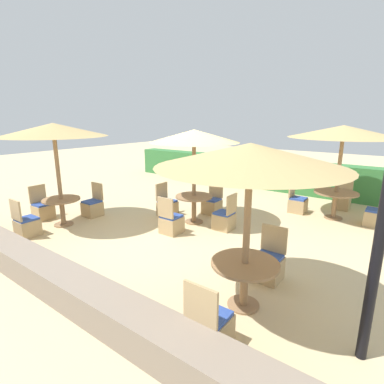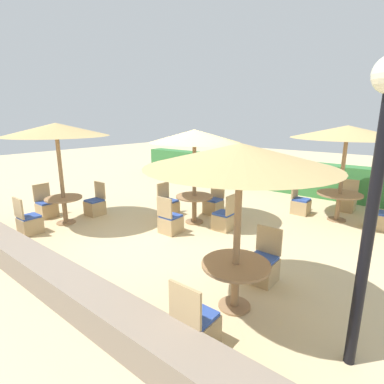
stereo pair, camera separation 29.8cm
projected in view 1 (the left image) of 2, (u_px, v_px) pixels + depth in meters
ground_plane at (178, 232)px, 7.36m from camera, size 40.00×40.00×0.00m
hedge_row at (270, 174)px, 11.69m from camera, size 13.00×0.70×1.17m
stone_border at (54, 278)px, 4.83m from camera, size 10.00×0.56×0.46m
parasol_back_right at (343, 132)px, 7.80m from camera, size 2.80×2.80×2.55m
round_table_back_right at (336, 197)px, 8.23m from camera, size 1.15×1.15×0.76m
patio_chair_back_right_west at (297, 204)px, 8.84m from camera, size 0.46×0.46×0.93m
patio_chair_back_right_east at (375, 216)px, 7.71m from camera, size 0.46×0.46×0.93m
patio_chair_back_right_north at (342, 201)px, 9.18m from camera, size 0.46×0.46×0.93m
parasol_center at (194, 137)px, 7.50m from camera, size 2.30×2.30×2.45m
round_table_center at (194, 202)px, 7.93m from camera, size 0.98×0.98×0.74m
patio_chair_center_west at (167, 207)px, 8.56m from camera, size 0.46×0.46×0.93m
patio_chair_center_east at (224, 219)px, 7.51m from camera, size 0.46×0.46×0.93m
patio_chair_center_south at (171, 223)px, 7.25m from camera, size 0.46×0.46×0.93m
patio_chair_center_north at (212, 205)px, 8.75m from camera, size 0.46×0.46×0.93m
parasol_front_left at (53, 130)px, 7.27m from camera, size 2.57×2.57×2.61m
round_table_front_left at (62, 205)px, 7.74m from camera, size 0.93×0.93×0.71m
patio_chair_front_left_west at (43, 210)px, 8.28m from camera, size 0.46×0.46×0.93m
patio_chair_front_left_south at (27, 226)px, 7.07m from camera, size 0.46×0.46×0.93m
patio_chair_front_left_north at (93, 207)px, 8.53m from camera, size 0.46×0.46×0.93m
parasol_front_right at (250, 156)px, 3.96m from camera, size 2.58×2.58×2.43m
round_table_front_right at (245, 273)px, 4.38m from camera, size 1.00×1.00×0.71m
patio_chair_front_right_south at (209, 328)px, 3.65m from camera, size 0.46×0.46×0.93m
patio_chair_front_right_north at (268, 265)px, 5.18m from camera, size 0.46×0.46×0.93m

